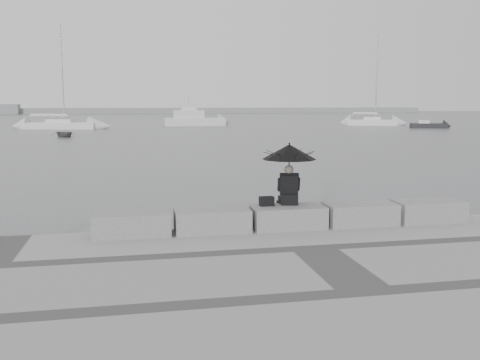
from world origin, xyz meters
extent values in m
plane|color=#474A4C|center=(0.00, 0.00, 0.00)|extent=(360.00, 360.00, 0.00)
cube|color=slate|center=(-3.40, -0.45, 0.75)|extent=(1.60, 0.80, 0.50)
cube|color=slate|center=(-1.70, -0.45, 0.75)|extent=(1.60, 0.80, 0.50)
cube|color=slate|center=(0.00, -0.45, 0.75)|extent=(1.60, 0.80, 0.50)
cube|color=slate|center=(1.70, -0.45, 0.75)|extent=(1.60, 0.80, 0.50)
cube|color=slate|center=(3.40, -0.45, 0.75)|extent=(1.60, 0.80, 0.50)
sphere|color=#726056|center=(0.07, -0.21, 1.78)|extent=(0.21, 0.21, 0.21)
cylinder|color=black|center=(0.07, -0.22, 1.85)|extent=(0.02, 0.02, 1.00)
cone|color=black|center=(0.07, -0.22, 2.18)|extent=(1.22, 1.22, 0.33)
sphere|color=black|center=(0.07, -0.22, 2.37)|extent=(0.04, 0.04, 0.04)
cube|color=black|center=(-0.46, -0.31, 1.10)|extent=(0.32, 0.18, 0.20)
cube|color=gray|center=(0.00, 155.00, 0.80)|extent=(180.00, 6.00, 1.60)
cube|color=silver|center=(-12.19, 58.56, 0.35)|extent=(9.31, 4.21, 0.90)
cube|color=silver|center=(-12.19, 58.56, 0.95)|extent=(3.42, 2.22, 0.50)
cylinder|color=#959598|center=(-12.19, 58.56, 6.80)|extent=(0.16, 0.16, 12.00)
cylinder|color=#959598|center=(-12.19, 58.56, 1.60)|extent=(4.98, 1.14, 0.10)
cube|color=silver|center=(30.68, 60.68, 0.35)|extent=(7.20, 5.00, 0.90)
cube|color=silver|center=(30.68, 60.68, 0.95)|extent=(2.83, 2.44, 0.50)
cylinder|color=#959598|center=(30.68, 60.68, 6.80)|extent=(0.16, 0.16, 12.00)
cylinder|color=#959598|center=(30.68, 60.68, 1.60)|extent=(3.54, 1.67, 0.10)
cube|color=silver|center=(5.35, 64.10, 0.50)|extent=(8.52, 2.99, 1.20)
cube|color=silver|center=(5.35, 64.10, 1.60)|extent=(4.28, 2.29, 1.20)
cube|color=silver|center=(5.35, 64.10, 2.50)|extent=(2.15, 1.65, 0.60)
cylinder|color=#959598|center=(5.35, 64.10, 3.60)|extent=(0.08, 0.08, 1.60)
cube|color=black|center=(34.34, 51.71, 0.25)|extent=(4.85, 3.17, 0.70)
cube|color=silver|center=(34.34, 51.71, 0.75)|extent=(1.72, 1.62, 0.50)
imported|color=slate|center=(-9.81, 42.38, 0.28)|extent=(3.61, 2.20, 0.57)
camera|label=1|loc=(-3.32, -11.59, 3.27)|focal=40.00mm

